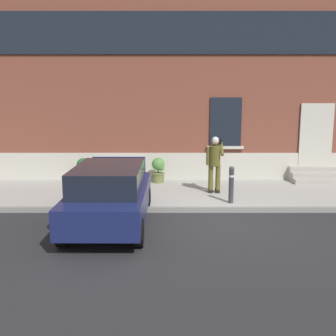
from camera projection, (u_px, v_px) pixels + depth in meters
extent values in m
plane|color=#232326|center=(211.00, 223.00, 9.95)|extent=(80.00, 80.00, 0.00)
cube|color=#99968E|center=(201.00, 193.00, 12.69)|extent=(24.00, 3.60, 0.15)
cube|color=gray|center=(207.00, 209.00, 10.86)|extent=(24.00, 0.12, 0.15)
cube|color=brown|center=(197.00, 78.00, 14.49)|extent=(24.00, 1.40, 7.50)
cube|color=#BCB7A8|center=(198.00, 168.00, 14.36)|extent=(24.00, 0.08, 1.10)
cube|color=maroon|center=(315.00, 137.00, 14.15)|extent=(1.00, 0.08, 2.10)
cube|color=#BCB7A8|center=(315.00, 135.00, 14.12)|extent=(1.16, 0.06, 2.24)
cube|color=black|center=(225.00, 122.00, 14.05)|extent=(1.10, 0.06, 1.70)
cube|color=#BCB7A8|center=(225.00, 147.00, 14.18)|extent=(1.30, 0.12, 0.10)
cube|color=black|center=(199.00, 33.00, 13.51)|extent=(16.80, 0.06, 1.40)
cube|color=#9E998E|center=(321.00, 181.00, 13.65)|extent=(1.84, 0.32, 0.16)
cube|color=#9E998E|center=(317.00, 177.00, 13.95)|extent=(1.84, 0.32, 0.32)
cube|color=#9E998E|center=(314.00, 173.00, 14.25)|extent=(1.84, 0.32, 0.48)
cube|color=#161E4C|center=(110.00, 201.00, 9.68)|extent=(1.78, 4.01, 0.64)
cube|color=black|center=(108.00, 178.00, 9.42)|extent=(1.56, 2.41, 0.56)
cube|color=black|center=(120.00, 190.00, 11.70)|extent=(1.66, 0.11, 0.20)
cube|color=yellow|center=(120.00, 184.00, 11.67)|extent=(0.52, 0.02, 0.12)
cube|color=#B21414|center=(94.00, 175.00, 11.62)|extent=(0.16, 0.04, 0.18)
cube|color=#B21414|center=(146.00, 175.00, 11.61)|extent=(0.16, 0.04, 0.18)
cube|color=#161E4C|center=(119.00, 167.00, 11.31)|extent=(1.49, 0.07, 0.60)
cylinder|color=black|center=(62.00, 233.00, 8.37)|extent=(0.20, 0.60, 0.60)
cylinder|color=black|center=(138.00, 233.00, 8.35)|extent=(0.20, 0.60, 0.60)
cylinder|color=black|center=(89.00, 199.00, 11.12)|extent=(0.20, 0.60, 0.60)
cylinder|color=black|center=(146.00, 199.00, 11.11)|extent=(0.20, 0.60, 0.60)
cylinder|color=#333338|center=(231.00, 186.00, 11.17)|extent=(0.14, 0.14, 0.95)
sphere|color=#333338|center=(231.00, 169.00, 11.08)|extent=(0.15, 0.15, 0.15)
cylinder|color=silver|center=(231.00, 176.00, 11.11)|extent=(0.15, 0.15, 0.06)
cylinder|color=#333338|center=(111.00, 186.00, 11.16)|extent=(0.14, 0.14, 0.95)
sphere|color=#333338|center=(110.00, 169.00, 11.07)|extent=(0.15, 0.15, 0.15)
cylinder|color=silver|center=(110.00, 176.00, 11.11)|extent=(0.15, 0.15, 0.06)
cylinder|color=#514C1E|center=(210.00, 178.00, 12.34)|extent=(0.15, 0.15, 0.82)
cube|color=black|center=(210.00, 191.00, 12.47)|extent=(0.12, 0.28, 0.10)
cylinder|color=#514C1E|center=(217.00, 178.00, 12.34)|extent=(0.15, 0.15, 0.82)
cube|color=black|center=(217.00, 191.00, 12.47)|extent=(0.12, 0.28, 0.10)
cylinder|color=#514C1E|center=(214.00, 156.00, 12.18)|extent=(0.34, 0.40, 0.65)
sphere|color=tan|center=(215.00, 141.00, 12.05)|extent=(0.22, 0.22, 0.22)
sphere|color=silver|center=(215.00, 140.00, 12.05)|extent=(0.21, 0.21, 0.21)
cylinder|color=#514C1E|center=(207.00, 156.00, 12.16)|extent=(0.09, 0.14, 0.57)
cylinder|color=#514C1E|center=(221.00, 149.00, 12.12)|extent=(0.09, 0.44, 0.39)
cube|color=black|center=(220.00, 142.00, 12.04)|extent=(0.07, 0.02, 0.15)
cylinder|color=#B25B38|center=(83.00, 178.00, 13.77)|extent=(0.40, 0.40, 0.34)
cylinder|color=#B25B38|center=(83.00, 174.00, 13.75)|extent=(0.44, 0.44, 0.05)
cylinder|color=#47331E|center=(83.00, 170.00, 13.72)|extent=(0.04, 0.04, 0.24)
sphere|color=#1E5628|center=(83.00, 165.00, 13.69)|extent=(0.44, 0.44, 0.44)
sphere|color=#1E5628|center=(85.00, 168.00, 13.66)|extent=(0.24, 0.24, 0.24)
cylinder|color=#606B38|center=(158.00, 177.00, 13.86)|extent=(0.40, 0.40, 0.34)
cylinder|color=#606B38|center=(158.00, 174.00, 13.83)|extent=(0.44, 0.44, 0.05)
cylinder|color=#47331E|center=(158.00, 169.00, 13.80)|extent=(0.04, 0.04, 0.24)
sphere|color=#4C843D|center=(158.00, 164.00, 13.77)|extent=(0.44, 0.44, 0.44)
sphere|color=#4C843D|center=(161.00, 167.00, 13.74)|extent=(0.24, 0.24, 0.24)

